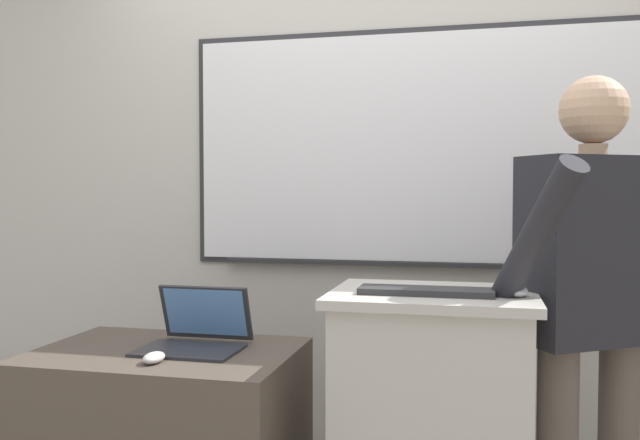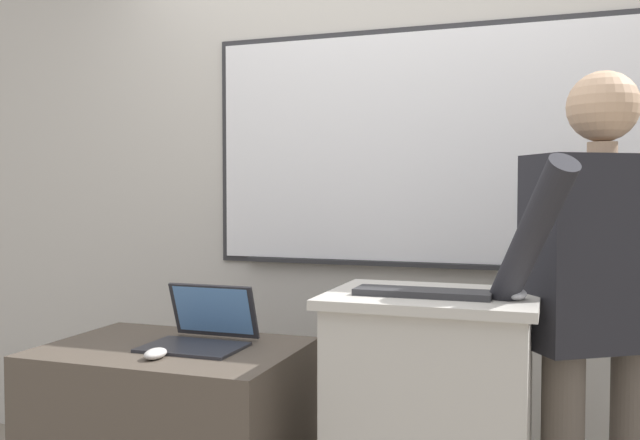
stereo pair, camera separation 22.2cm
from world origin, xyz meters
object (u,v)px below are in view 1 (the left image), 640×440
at_px(laptop, 198,329).
at_px(computer_mouse_by_laptop, 154,358).
at_px(computer_mouse_by_keyboard, 518,291).
at_px(wireless_keyboard, 426,291).
at_px(person_presenter, 591,291).

bearing_deg(laptop, computer_mouse_by_laptop, -100.37).
relative_size(laptop, computer_mouse_by_keyboard, 3.39).
xyz_separation_m(wireless_keyboard, computer_mouse_by_laptop, (-0.84, -0.17, -0.22)).
bearing_deg(person_presenter, computer_mouse_by_laptop, 163.17).
distance_m(person_presenter, laptop, 1.33).
bearing_deg(computer_mouse_by_laptop, wireless_keyboard, 11.23).
height_order(wireless_keyboard, computer_mouse_by_laptop, wireless_keyboard).
bearing_deg(person_presenter, wireless_keyboard, 170.74).
relative_size(person_presenter, wireless_keyboard, 4.04).
bearing_deg(laptop, wireless_keyboard, -5.52).
xyz_separation_m(laptop, wireless_keyboard, (0.79, -0.08, 0.17)).
xyz_separation_m(person_presenter, computer_mouse_by_laptop, (-1.35, -0.39, -0.20)).
bearing_deg(computer_mouse_by_keyboard, laptop, 176.76).
xyz_separation_m(computer_mouse_by_laptop, computer_mouse_by_keyboard, (1.11, 0.18, 0.22)).
bearing_deg(computer_mouse_by_keyboard, wireless_keyboard, -176.63).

